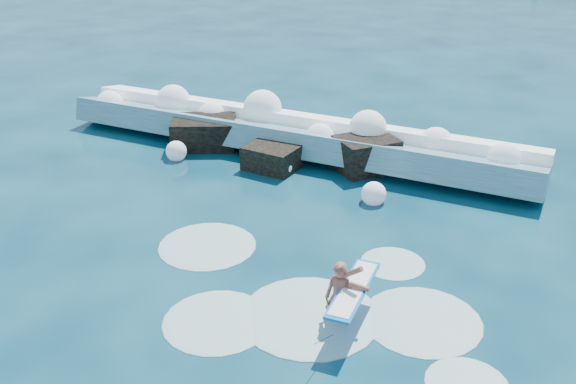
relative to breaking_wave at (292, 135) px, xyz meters
The scene contains 6 objects.
ground 7.55m from the breaking_wave, 82.56° to the right, with size 200.00×200.00×0.00m, color #07273C.
breaking_wave is the anchor object (origin of this frame).
rock_cluster 1.05m from the breaking_wave, 102.64° to the right, with size 8.12×3.02×1.24m.
surfer_with_board 9.73m from the breaking_wave, 58.76° to the right, with size 0.91×2.84×1.64m.
wave_spray 0.65m from the breaking_wave, behind, with size 15.17×4.27×1.86m.
surf_foam 8.99m from the breaking_wave, 62.87° to the right, with size 8.81×5.65×0.15m.
Camera 1 is at (7.72, -10.98, 7.96)m, focal length 40.00 mm.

